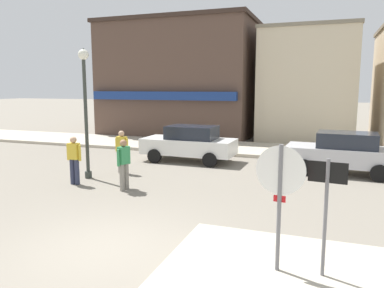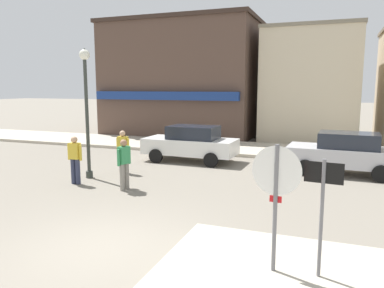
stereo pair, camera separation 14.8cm
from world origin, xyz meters
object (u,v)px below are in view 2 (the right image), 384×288
Objects in this scene: pedestrian_crossing_far at (75,158)px; pedestrian_kerb_side at (124,163)px; parked_car_second at (345,153)px; lamp_post at (86,94)px; parked_car_nearest at (191,143)px; stop_sign at (276,192)px; one_way_sign at (322,207)px; pedestrian_crossing_near at (123,150)px.

pedestrian_crossing_far and pedestrian_kerb_side have the same top height.
parked_car_second is at bearing 29.08° from pedestrian_crossing_far.
pedestrian_kerb_side reaches higher than parked_car_second.
parked_car_nearest is at bearing 60.05° from lamp_post.
parked_car_nearest is at bearing 118.63° from stop_sign.
pedestrian_crossing_far is (-7.87, 3.96, -0.46)m from one_way_sign.
parked_car_nearest is 2.50× the size of pedestrian_crossing_near.
stop_sign is 0.75m from one_way_sign.
one_way_sign is 0.51× the size of parked_car_second.
pedestrian_crossing_near is 1.00× the size of pedestrian_crossing_far.
lamp_post is 1.11× the size of parked_car_second.
pedestrian_crossing_near is at bearing -118.30° from parked_car_nearest.
parked_car_nearest is (-5.62, 8.91, -0.52)m from one_way_sign.
stop_sign is at bearing -36.99° from pedestrian_kerb_side.
pedestrian_crossing_far is at bearing -114.38° from parked_car_nearest.
stop_sign is 8.87m from pedestrian_crossing_near.
one_way_sign is at bearing -31.28° from lamp_post.
pedestrian_crossing_near and pedestrian_kerb_side have the same top height.
parked_car_nearest is 6.20m from parked_car_second.
parked_car_second is 2.54× the size of pedestrian_crossing_near.
stop_sign is 1.10× the size of one_way_sign.
pedestrian_kerb_side is at bearing -58.15° from pedestrian_crossing_near.
parked_car_second is at bearing 24.05° from lamp_post.
lamp_post is at bearing -124.16° from pedestrian_crossing_near.
one_way_sign is at bearing -39.41° from pedestrian_crossing_near.
stop_sign reaches higher than pedestrian_crossing_far.
one_way_sign is 9.36m from pedestrian_crossing_near.
stop_sign is at bearing -29.36° from pedestrian_crossing_far.
one_way_sign is at bearing -93.77° from parked_car_second.
pedestrian_kerb_side is at bearing -2.64° from pedestrian_crossing_far.
stop_sign reaches higher than parked_car_nearest.
one_way_sign is at bearing 4.72° from stop_sign.
parked_car_second is (8.54, 3.81, -2.15)m from lamp_post.
parked_car_nearest is 5.05m from pedestrian_kerb_side.
stop_sign is at bearing -98.45° from parked_car_second.
pedestrian_kerb_side is at bearing 143.01° from stop_sign.
stop_sign is 8.83m from parked_car_second.
pedestrian_crossing_far is at bearing 153.29° from one_way_sign.
stop_sign is 1.43× the size of pedestrian_crossing_far.
parked_car_nearest is 3.38m from pedestrian_crossing_near.
pedestrian_crossing_far is 1.93m from pedestrian_kerb_side.
lamp_post is 9.59m from parked_car_second.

